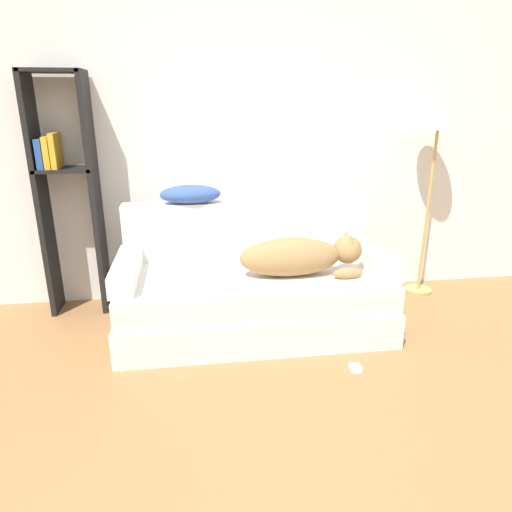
# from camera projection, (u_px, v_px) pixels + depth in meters

# --- Properties ---
(wall_back) EXTENTS (7.82, 0.06, 2.70)m
(wall_back) POSITION_uv_depth(u_px,v_px,m) (249.00, 124.00, 3.44)
(wall_back) COLOR silver
(wall_back) RESTS_ON ground_plane
(couch) EXTENTS (1.82, 0.87, 0.42)m
(couch) POSITION_uv_depth(u_px,v_px,m) (254.00, 301.00, 3.15)
(couch) COLOR silver
(couch) RESTS_ON ground_plane
(couch_backrest) EXTENTS (1.78, 0.15, 0.41)m
(couch_backrest) POSITION_uv_depth(u_px,v_px,m) (247.00, 229.00, 3.36)
(couch_backrest) COLOR silver
(couch_backrest) RESTS_ON couch
(couch_arm_left) EXTENTS (0.15, 0.68, 0.13)m
(couch_arm_left) POSITION_uv_depth(u_px,v_px,m) (127.00, 270.00, 2.95)
(couch_arm_left) COLOR silver
(couch_arm_left) RESTS_ON couch
(couch_arm_right) EXTENTS (0.15, 0.68, 0.13)m
(couch_arm_right) POSITION_uv_depth(u_px,v_px,m) (373.00, 258.00, 3.17)
(couch_arm_right) COLOR silver
(couch_arm_right) RESTS_ON couch
(dog) EXTENTS (0.82, 0.28, 0.27)m
(dog) POSITION_uv_depth(u_px,v_px,m) (300.00, 256.00, 3.00)
(dog) COLOR olive
(dog) RESTS_ON couch
(laptop) EXTENTS (0.39, 0.27, 0.02)m
(laptop) POSITION_uv_depth(u_px,v_px,m) (196.00, 280.00, 2.93)
(laptop) COLOR silver
(laptop) RESTS_ON couch
(throw_pillow) EXTENTS (0.42, 0.19, 0.13)m
(throw_pillow) POSITION_uv_depth(u_px,v_px,m) (190.00, 194.00, 3.20)
(throw_pillow) COLOR #335199
(throw_pillow) RESTS_ON couch_backrest
(bookshelf) EXTENTS (0.40, 0.26, 1.72)m
(bookshelf) POSITION_uv_depth(u_px,v_px,m) (66.00, 185.00, 3.22)
(bookshelf) COLOR black
(bookshelf) RESTS_ON ground_plane
(floor_lamp) EXTENTS (0.29, 0.29, 1.54)m
(floor_lamp) POSITION_uv_depth(u_px,v_px,m) (438.00, 128.00, 3.41)
(floor_lamp) COLOR tan
(floor_lamp) RESTS_ON ground_plane
(power_adapter) EXTENTS (0.07, 0.07, 0.03)m
(power_adapter) POSITION_uv_depth(u_px,v_px,m) (356.00, 368.00, 2.71)
(power_adapter) COLOR silver
(power_adapter) RESTS_ON ground_plane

